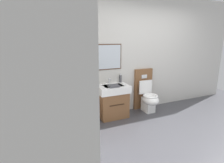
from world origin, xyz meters
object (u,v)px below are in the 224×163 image
(toilet, at_px, (147,96))
(soap_dispenser, at_px, (120,79))
(toothbrush_cup, at_px, (51,87))
(vanity_sink_left, at_px, (67,107))
(vanity_sink_right, at_px, (113,100))
(folded_hand_towel, at_px, (114,86))

(toilet, relative_size, soap_dispenser, 4.88)
(toothbrush_cup, height_order, soap_dispenser, same)
(vanity_sink_left, bearing_deg, toilet, 0.11)
(vanity_sink_left, xyz_separation_m, toilet, (1.90, 0.00, -0.01))
(vanity_sink_right, bearing_deg, vanity_sink_left, 180.00)
(toilet, xyz_separation_m, soap_dispenser, (-0.63, 0.17, 0.44))
(vanity_sink_left, height_order, vanity_sink_right, same)
(soap_dispenser, distance_m, folded_hand_towel, 0.45)
(vanity_sink_left, xyz_separation_m, soap_dispenser, (1.27, 0.17, 0.44))
(vanity_sink_left, bearing_deg, vanity_sink_right, 0.00)
(vanity_sink_left, height_order, toothbrush_cup, toothbrush_cup)
(folded_hand_towel, bearing_deg, vanity_sink_right, 74.43)
(folded_hand_towel, bearing_deg, toothbrush_cup, 165.82)
(vanity_sink_left, relative_size, folded_hand_towel, 3.32)
(vanity_sink_right, bearing_deg, soap_dispenser, 32.52)
(vanity_sink_right, bearing_deg, toothbrush_cup, 172.55)
(toothbrush_cup, distance_m, folded_hand_towel, 1.26)
(toothbrush_cup, bearing_deg, folded_hand_towel, -14.18)
(vanity_sink_right, bearing_deg, toilet, 0.24)
(folded_hand_towel, bearing_deg, toilet, 8.90)
(toothbrush_cup, height_order, folded_hand_towel, toothbrush_cup)
(soap_dispenser, bearing_deg, toilet, -15.25)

